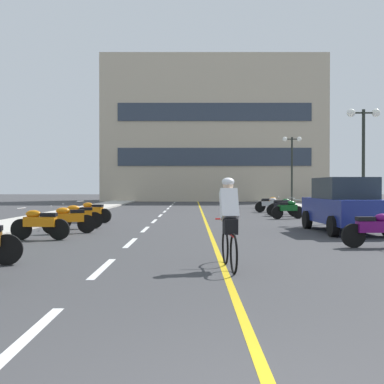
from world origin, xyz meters
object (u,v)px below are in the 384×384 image
(motorcycle_6, at_px, (76,216))
(motorcycle_11, at_px, (267,204))
(motorcycle_8, at_px, (286,209))
(motorcycle_5, at_px, (67,219))
(cyclist_rider, at_px, (227,220))
(parked_car_near, at_px, (342,205))
(motorcycle_10, at_px, (281,206))
(street_lamp_far, at_px, (290,155))
(motorcycle_7, at_px, (90,211))
(street_lamp_mid, at_px, (361,138))
(motorcycle_3, at_px, (373,229))
(motorcycle_4, at_px, (37,223))
(motorcycle_9, at_px, (281,207))
(motorcycle_12, at_px, (268,203))

(motorcycle_6, distance_m, motorcycle_11, 13.85)
(motorcycle_8, bearing_deg, motorcycle_5, -140.45)
(motorcycle_6, distance_m, cyclist_rider, 9.50)
(motorcycle_6, height_order, cyclist_rider, cyclist_rider)
(parked_car_near, relative_size, motorcycle_10, 2.56)
(motorcycle_5, relative_size, cyclist_rider, 0.93)
(parked_car_near, height_order, motorcycle_8, parked_car_near)
(street_lamp_far, distance_m, motorcycle_5, 24.29)
(motorcycle_7, relative_size, cyclist_rider, 0.95)
(street_lamp_mid, distance_m, motorcycle_11, 8.20)
(motorcycle_3, relative_size, motorcycle_4, 1.00)
(street_lamp_mid, xyz_separation_m, motorcycle_7, (-11.80, -0.97, -3.21))
(motorcycle_5, distance_m, motorcycle_9, 12.48)
(parked_car_near, relative_size, motorcycle_6, 2.56)
(motorcycle_5, xyz_separation_m, motorcycle_6, (-0.11, 1.75, 0.00))
(motorcycle_6, xyz_separation_m, motorcycle_11, (8.66, 10.82, 0.00))
(street_lamp_far, xyz_separation_m, motorcycle_7, (-11.89, -16.36, -3.46))
(motorcycle_3, distance_m, motorcycle_7, 12.00)
(street_lamp_far, xyz_separation_m, motorcycle_3, (-3.09, -24.53, -3.46))
(motorcycle_4, distance_m, motorcycle_10, 15.68)
(motorcycle_9, distance_m, motorcycle_11, 3.58)
(motorcycle_6, relative_size, motorcycle_9, 1.00)
(street_lamp_mid, xyz_separation_m, motorcycle_10, (-2.56, 5.16, -3.21))
(street_lamp_far, bearing_deg, motorcycle_12, -112.98)
(motorcycle_5, bearing_deg, motorcycle_9, 46.07)
(parked_car_near, distance_m, motorcycle_7, 10.20)
(street_lamp_far, distance_m, motorcycle_11, 9.66)
(motorcycle_3, relative_size, motorcycle_8, 1.04)
(motorcycle_9, bearing_deg, cyclist_rider, -104.50)
(motorcycle_3, height_order, cyclist_rider, cyclist_rider)
(motorcycle_4, bearing_deg, motorcycle_12, 60.42)
(parked_car_near, bearing_deg, street_lamp_mid, 64.13)
(motorcycle_9, bearing_deg, motorcycle_7, -154.16)
(street_lamp_mid, xyz_separation_m, motorcycle_11, (-3.00, 6.92, -3.21))
(motorcycle_4, xyz_separation_m, motorcycle_11, (8.92, 14.34, 0.00))
(street_lamp_far, height_order, motorcycle_6, street_lamp_far)
(cyclist_rider, bearing_deg, motorcycle_4, 137.16)
(motorcycle_3, distance_m, motorcycle_6, 10.12)
(street_lamp_mid, xyz_separation_m, motorcycle_6, (-11.66, -3.90, -3.21))
(street_lamp_far, height_order, motorcycle_9, street_lamp_far)
(motorcycle_12, bearing_deg, motorcycle_6, -125.15)
(motorcycle_6, height_order, motorcycle_10, same)
(motorcycle_10, bearing_deg, motorcycle_6, -135.13)
(motorcycle_6, relative_size, motorcycle_10, 1.00)
(motorcycle_5, height_order, motorcycle_12, same)
(motorcycle_11, bearing_deg, motorcycle_7, -138.09)
(parked_car_near, bearing_deg, motorcycle_5, -176.93)
(cyclist_rider, bearing_deg, motorcycle_5, 125.90)
(parked_car_near, height_order, motorcycle_3, parked_car_near)
(motorcycle_7, relative_size, motorcycle_8, 1.02)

